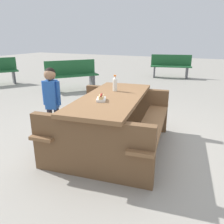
% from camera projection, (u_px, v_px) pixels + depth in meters
% --- Properties ---
extents(ground_plane, '(30.00, 30.00, 0.00)m').
position_uv_depth(ground_plane, '(112.00, 146.00, 3.28)').
color(ground_plane, gray).
rests_on(ground_plane, ground).
extents(picnic_table, '(1.98, 1.64, 0.75)m').
position_uv_depth(picnic_table, '(112.00, 117.00, 3.14)').
color(picnic_table, brown).
rests_on(picnic_table, ground).
extents(soda_bottle, '(0.06, 0.06, 0.24)m').
position_uv_depth(soda_bottle, '(115.00, 84.00, 3.30)').
color(soda_bottle, silver).
rests_on(soda_bottle, picnic_table).
extents(hotdog_tray, '(0.21, 0.17, 0.08)m').
position_uv_depth(hotdog_tray, '(101.00, 98.00, 2.82)').
color(hotdog_tray, white).
rests_on(hotdog_tray, picnic_table).
extents(child_in_coat, '(0.20, 0.26, 1.10)m').
position_uv_depth(child_in_coat, '(52.00, 95.00, 3.32)').
color(child_in_coat, '#262633').
rests_on(child_in_coat, ground).
extents(park_bench_near, '(1.41, 1.27, 0.85)m').
position_uv_depth(park_bench_near, '(72.00, 74.00, 6.63)').
color(park_bench_near, '#1E592D').
rests_on(park_bench_near, ground).
extents(park_bench_mid, '(0.74, 1.55, 0.85)m').
position_uv_depth(park_bench_mid, '(171.00, 66.00, 8.61)').
color(park_bench_mid, '#1E592D').
rests_on(park_bench_mid, ground).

